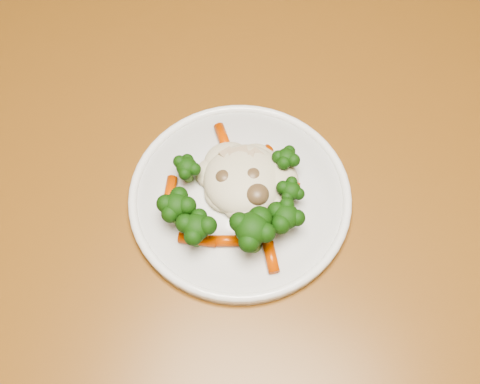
% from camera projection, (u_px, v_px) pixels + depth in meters
% --- Properties ---
extents(dining_table, '(1.45, 1.21, 0.75)m').
position_uv_depth(dining_table, '(325.00, 208.00, 0.78)').
color(dining_table, brown).
rests_on(dining_table, ground).
extents(plate, '(0.25, 0.25, 0.01)m').
position_uv_depth(plate, '(240.00, 198.00, 0.67)').
color(plate, white).
rests_on(plate, dining_table).
extents(meal, '(0.16, 0.17, 0.05)m').
position_uv_depth(meal, '(240.00, 197.00, 0.64)').
color(meal, beige).
rests_on(meal, plate).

